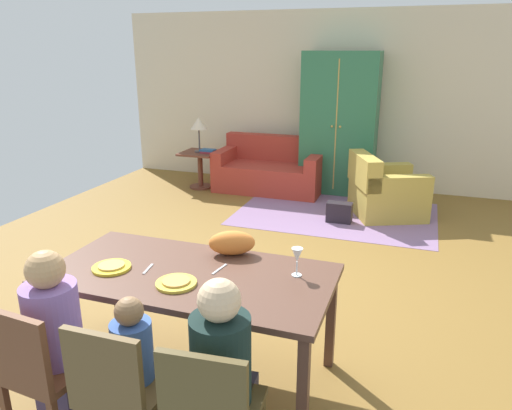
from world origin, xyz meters
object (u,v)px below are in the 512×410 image
(book_lower, at_px, (208,152))
(cat, at_px, (232,243))
(book_upper, at_px, (208,150))
(plate_near_man, at_px, (112,267))
(couch, at_px, (271,171))
(dining_table, at_px, (190,282))
(armchair, at_px, (384,192))
(person_child, at_px, (138,377))
(person_woman, at_px, (224,384))
(armoire, at_px, (339,124))
(side_table, at_px, (200,165))
(plate_near_child, at_px, (176,283))
(dining_chair_man, at_px, (38,367))
(handbag, at_px, (339,212))
(table_lamp, at_px, (199,125))
(person_man, at_px, (62,346))
(wine_glass, at_px, (297,256))
(dining_chair_child, at_px, (119,387))

(book_lower, bearing_deg, cat, -63.19)
(cat, distance_m, book_upper, 4.37)
(plate_near_man, xyz_separation_m, couch, (-0.38, 4.64, -0.46))
(dining_table, distance_m, armchair, 3.97)
(person_child, height_order, couch, person_child)
(person_woman, height_order, armoire, armoire)
(plate_near_man, height_order, side_table, plate_near_man)
(plate_near_child, xyz_separation_m, dining_chair_man, (-0.51, -0.63, -0.28))
(handbag, bearing_deg, side_table, 159.30)
(dining_table, distance_m, dining_chair_man, 0.98)
(cat, distance_m, armoire, 4.44)
(couch, relative_size, table_lamp, 3.03)
(book_lower, height_order, handbag, book_lower)
(side_table, distance_m, table_lamp, 0.63)
(table_lamp, relative_size, handbag, 1.69)
(person_man, height_order, book_upper, person_man)
(wine_glass, distance_m, table_lamp, 4.86)
(plate_near_man, bearing_deg, cat, 36.02)
(wine_glass, bearing_deg, person_child, -128.62)
(wine_glass, distance_m, book_lower, 4.76)
(side_table, bearing_deg, person_man, -73.26)
(dining_chair_man, relative_size, person_child, 0.94)
(cat, bearing_deg, plate_near_child, -127.57)
(dining_table, height_order, person_man, person_man)
(dining_chair_child, height_order, side_table, dining_chair_child)
(dining_chair_man, bearing_deg, book_upper, 104.59)
(person_man, xyz_separation_m, side_table, (-1.47, 4.90, -0.14))
(person_woman, bearing_deg, side_table, 116.77)
(armchair, height_order, armoire, armoire)
(dining_table, bearing_deg, book_upper, 113.28)
(book_lower, distance_m, handbag, 2.43)
(person_man, bearing_deg, cat, 56.83)
(dining_chair_child, bearing_deg, couch, 99.42)
(person_man, relative_size, person_woman, 1.00)
(armoire, height_order, side_table, armoire)
(plate_near_child, distance_m, armchair, 4.15)
(dining_table, distance_m, person_woman, 0.83)
(dining_chair_child, distance_m, person_child, 0.18)
(handbag, bearing_deg, cat, -94.88)
(dining_chair_child, relative_size, cat, 2.72)
(cat, height_order, book_upper, cat)
(handbag, bearing_deg, armoire, 101.70)
(plate_near_man, bearing_deg, armoire, 82.86)
(plate_near_child, xyz_separation_m, person_child, (-0.00, -0.46, -0.34))
(plate_near_man, relative_size, wine_glass, 1.34)
(table_lamp, bearing_deg, book_upper, -7.78)
(dining_table, relative_size, wine_glass, 9.83)
(couch, xyz_separation_m, handbag, (1.29, -1.16, -0.17))
(wine_glass, xyz_separation_m, cat, (-0.51, 0.17, -0.05))
(cat, bearing_deg, handbag, 63.23)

